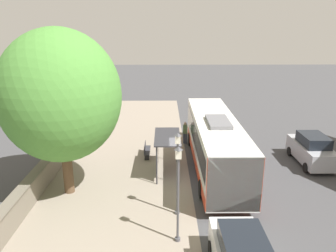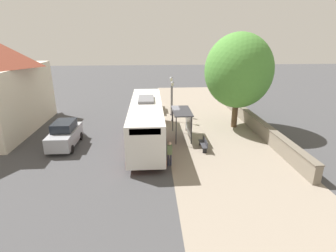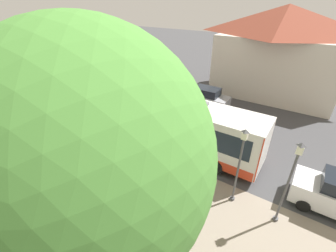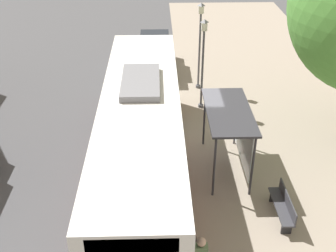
# 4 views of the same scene
# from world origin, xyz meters

# --- Properties ---
(ground_plane) EXTENTS (120.00, 120.00, 0.00)m
(ground_plane) POSITION_xyz_m (0.00, 0.00, 0.00)
(ground_plane) COLOR #424244
(ground_plane) RESTS_ON ground
(sidewalk_plaza) EXTENTS (9.00, 44.00, 0.02)m
(sidewalk_plaza) POSITION_xyz_m (-4.50, 0.00, 0.01)
(sidewalk_plaza) COLOR gray
(sidewalk_plaza) RESTS_ON ground
(stone_wall) EXTENTS (0.60, 20.00, 1.33)m
(stone_wall) POSITION_xyz_m (-8.55, 0.00, 0.67)
(stone_wall) COLOR slate
(stone_wall) RESTS_ON ground
(bus) EXTENTS (2.71, 12.12, 3.55)m
(bus) POSITION_xyz_m (1.68, 2.13, 1.84)
(bus) COLOR silver
(bus) RESTS_ON ground
(bus_shelter) EXTENTS (1.57, 3.49, 2.46)m
(bus_shelter) POSITION_xyz_m (-1.50, 1.52, 2.03)
(bus_shelter) COLOR #2D2D33
(bus_shelter) RESTS_ON ground
(pedestrian) EXTENTS (0.34, 0.23, 1.77)m
(pedestrian) POSITION_xyz_m (0.08, 6.82, 1.05)
(pedestrian) COLOR #2D3347
(pedestrian) RESTS_ON ground
(bench) EXTENTS (0.40, 1.84, 0.88)m
(bench) POSITION_xyz_m (-2.81, 4.25, 0.48)
(bench) COLOR #333338
(bench) RESTS_ON ground
(street_lamp_near) EXTENTS (0.28, 0.28, 4.37)m
(street_lamp_near) POSITION_xyz_m (-0.98, -5.35, 2.59)
(street_lamp_near) COLOR #4C4C51
(street_lamp_near) RESTS_ON ground
(street_lamp_far) EXTENTS (0.28, 0.28, 4.23)m
(street_lamp_far) POSITION_xyz_m (-0.92, -3.23, 2.51)
(street_lamp_far) COLOR #4C4C51
(street_lamp_far) RESTS_ON ground
(shade_tree) EXTENTS (6.25, 6.25, 8.93)m
(shade_tree) POSITION_xyz_m (-6.86, -0.92, 5.47)
(shade_tree) COLOR brown
(shade_tree) RESTS_ON ground
(parked_car_far_lane) EXTENTS (1.92, 4.34, 2.06)m
(parked_car_far_lane) POSITION_xyz_m (8.29, 2.83, 0.99)
(parked_car_far_lane) COLOR #9EA0A8
(parked_car_far_lane) RESTS_ON ground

